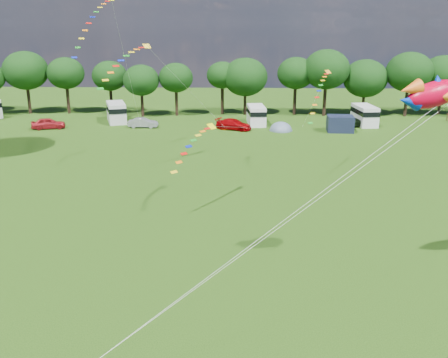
{
  "coord_description": "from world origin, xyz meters",
  "views": [
    {
      "loc": [
        1.11,
        -24.15,
        14.09
      ],
      "look_at": [
        0.0,
        8.0,
        4.0
      ],
      "focal_mm": 40.0,
      "sensor_mm": 36.0,
      "label": 1
    }
  ],
  "objects_px": {
    "car_c": "(234,124)",
    "tent_greyblue": "(281,130)",
    "campervan_c": "(256,114)",
    "campervan_d": "(365,115)",
    "campervan_b": "(116,112)",
    "car_a": "(48,123)",
    "fish_kite": "(430,94)",
    "car_d": "(351,121)",
    "car_b": "(143,123)",
    "tent_orange": "(226,128)"
  },
  "relations": [
    {
      "from": "campervan_b",
      "to": "campervan_d",
      "type": "bearing_deg",
      "value": -109.98
    },
    {
      "from": "car_a",
      "to": "tent_greyblue",
      "type": "relative_size",
      "value": 1.33
    },
    {
      "from": "car_d",
      "to": "tent_orange",
      "type": "xyz_separation_m",
      "value": [
        -17.61,
        -1.55,
        -0.73
      ]
    },
    {
      "from": "campervan_b",
      "to": "tent_greyblue",
      "type": "distance_m",
      "value": 24.61
    },
    {
      "from": "campervan_d",
      "to": "campervan_c",
      "type": "bearing_deg",
      "value": 84.48
    },
    {
      "from": "car_d",
      "to": "car_c",
      "type": "bearing_deg",
      "value": 78.27
    },
    {
      "from": "car_b",
      "to": "campervan_b",
      "type": "height_order",
      "value": "campervan_b"
    },
    {
      "from": "car_c",
      "to": "tent_greyblue",
      "type": "bearing_deg",
      "value": -70.19
    },
    {
      "from": "campervan_b",
      "to": "campervan_c",
      "type": "relative_size",
      "value": 1.12
    },
    {
      "from": "campervan_c",
      "to": "tent_orange",
      "type": "distance_m",
      "value": 5.34
    },
    {
      "from": "fish_kite",
      "to": "car_b",
      "type": "bearing_deg",
      "value": 100.95
    },
    {
      "from": "car_a",
      "to": "fish_kite",
      "type": "distance_m",
      "value": 56.46
    },
    {
      "from": "car_a",
      "to": "car_b",
      "type": "bearing_deg",
      "value": -101.03
    },
    {
      "from": "campervan_b",
      "to": "tent_orange",
      "type": "distance_m",
      "value": 16.97
    },
    {
      "from": "car_d",
      "to": "car_b",
      "type": "bearing_deg",
      "value": 72.62
    },
    {
      "from": "car_c",
      "to": "fish_kite",
      "type": "distance_m",
      "value": 45.0
    },
    {
      "from": "car_c",
      "to": "campervan_d",
      "type": "xyz_separation_m",
      "value": [
        18.77,
        4.01,
        0.77
      ]
    },
    {
      "from": "campervan_d",
      "to": "tent_greyblue",
      "type": "distance_m",
      "value": 13.16
    },
    {
      "from": "car_d",
      "to": "tent_greyblue",
      "type": "height_order",
      "value": "car_d"
    },
    {
      "from": "car_b",
      "to": "tent_orange",
      "type": "distance_m",
      "value": 11.73
    },
    {
      "from": "campervan_b",
      "to": "campervan_d",
      "type": "height_order",
      "value": "campervan_b"
    },
    {
      "from": "car_a",
      "to": "campervan_b",
      "type": "distance_m",
      "value": 9.9
    },
    {
      "from": "campervan_b",
      "to": "campervan_c",
      "type": "height_order",
      "value": "campervan_b"
    },
    {
      "from": "car_d",
      "to": "fish_kite",
      "type": "relative_size",
      "value": 1.44
    },
    {
      "from": "tent_orange",
      "to": "tent_greyblue",
      "type": "xyz_separation_m",
      "value": [
        7.53,
        -1.47,
        -0.0
      ]
    },
    {
      "from": "car_c",
      "to": "campervan_c",
      "type": "xyz_separation_m",
      "value": [
        3.19,
        3.94,
        0.71
      ]
    },
    {
      "from": "car_a",
      "to": "campervan_d",
      "type": "xyz_separation_m",
      "value": [
        44.52,
        4.4,
        0.73
      ]
    },
    {
      "from": "campervan_c",
      "to": "fish_kite",
      "type": "height_order",
      "value": "fish_kite"
    },
    {
      "from": "car_d",
      "to": "campervan_b",
      "type": "distance_m",
      "value": 34.13
    },
    {
      "from": "tent_greyblue",
      "to": "fish_kite",
      "type": "xyz_separation_m",
      "value": [
        3.88,
        -42.21,
        10.69
      ]
    },
    {
      "from": "car_a",
      "to": "car_b",
      "type": "xyz_separation_m",
      "value": [
        12.98,
        1.32,
        -0.09
      ]
    },
    {
      "from": "fish_kite",
      "to": "campervan_b",
      "type": "bearing_deg",
      "value": 103.3
    },
    {
      "from": "car_b",
      "to": "car_c",
      "type": "height_order",
      "value": "car_c"
    },
    {
      "from": "car_d",
      "to": "campervan_c",
      "type": "height_order",
      "value": "campervan_c"
    },
    {
      "from": "car_a",
      "to": "campervan_c",
      "type": "bearing_deg",
      "value": -98.33
    },
    {
      "from": "car_b",
      "to": "fish_kite",
      "type": "bearing_deg",
      "value": -152.44
    },
    {
      "from": "campervan_b",
      "to": "tent_greyblue",
      "type": "xyz_separation_m",
      "value": [
        23.96,
        -5.44,
        -1.52
      ]
    },
    {
      "from": "car_b",
      "to": "campervan_d",
      "type": "relative_size",
      "value": 0.65
    },
    {
      "from": "car_d",
      "to": "campervan_d",
      "type": "xyz_separation_m",
      "value": [
        2.23,
        1.43,
        0.75
      ]
    },
    {
      "from": "car_a",
      "to": "campervan_b",
      "type": "bearing_deg",
      "value": -73.67
    },
    {
      "from": "car_c",
      "to": "tent_orange",
      "type": "bearing_deg",
      "value": 69.5
    },
    {
      "from": "campervan_c",
      "to": "tent_greyblue",
      "type": "distance_m",
      "value": 5.64
    },
    {
      "from": "car_a",
      "to": "car_c",
      "type": "xyz_separation_m",
      "value": [
        25.75,
        0.38,
        -0.04
      ]
    },
    {
      "from": "campervan_b",
      "to": "tent_greyblue",
      "type": "height_order",
      "value": "campervan_b"
    },
    {
      "from": "tent_greyblue",
      "to": "car_d",
      "type": "bearing_deg",
      "value": 16.64
    },
    {
      "from": "car_a",
      "to": "fish_kite",
      "type": "relative_size",
      "value": 1.21
    },
    {
      "from": "campervan_b",
      "to": "tent_orange",
      "type": "height_order",
      "value": "campervan_b"
    },
    {
      "from": "tent_orange",
      "to": "tent_greyblue",
      "type": "height_order",
      "value": "tent_greyblue"
    },
    {
      "from": "campervan_c",
      "to": "campervan_d",
      "type": "xyz_separation_m",
      "value": [
        15.58,
        0.08,
        0.06
      ]
    },
    {
      "from": "car_a",
      "to": "campervan_c",
      "type": "distance_m",
      "value": 29.27
    }
  ]
}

